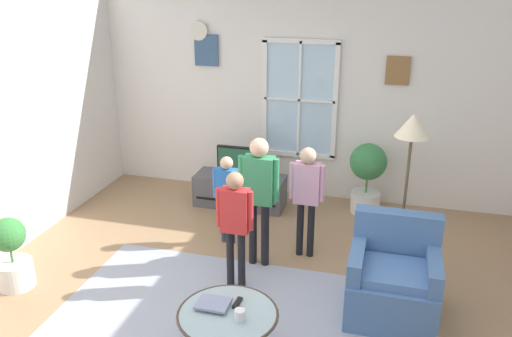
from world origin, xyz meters
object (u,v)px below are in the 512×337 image
person_pink_shirt (307,190)px  person_red_shirt (235,217)px  potted_plant_corner (11,254)px  book_stack (213,304)px  armchair (393,280)px  coffee_table (228,316)px  person_blue_shirt (227,190)px  television (240,161)px  floor_lamp (411,142)px  person_green_shirt (259,188)px  remote_near_books (237,303)px  potted_plant_by_window (367,173)px  tv_stand (240,191)px  cup (240,315)px  remote_near_cup (239,313)px

person_pink_shirt → person_red_shirt: bearing=-124.5°
person_pink_shirt → potted_plant_corner: bearing=-153.0°
book_stack → armchair: bearing=35.6°
person_pink_shirt → person_red_shirt: (-0.53, -0.77, -0.02)m
coffee_table → person_blue_shirt: size_ratio=0.76×
television → floor_lamp: bearing=-28.0°
television → person_green_shirt: (0.61, -1.32, 0.24)m
remote_near_books → potted_plant_by_window: size_ratio=0.16×
remote_near_books → floor_lamp: bearing=53.4°
coffee_table → armchair: bearing=40.0°
floor_lamp → person_red_shirt: bearing=-154.1°
coffee_table → potted_plant_corner: bearing=168.5°
floor_lamp → person_pink_shirt: bearing=177.5°
television → person_green_shirt: 1.48m
armchair → floor_lamp: bearing=86.4°
person_pink_shirt → person_blue_shirt: 0.89m
person_red_shirt → floor_lamp: 1.77m
book_stack → person_green_shirt: 1.49m
person_green_shirt → potted_plant_by_window: size_ratio=1.53×
book_stack → person_blue_shirt: (-0.48, 1.79, 0.16)m
floor_lamp → coffee_table: bearing=-125.3°
tv_stand → potted_plant_by_window: size_ratio=1.28×
person_pink_shirt → person_red_shirt: size_ratio=1.02×
tv_stand → cup: cup is taller
person_pink_shirt → tv_stand: bearing=135.2°
person_blue_shirt → floor_lamp: bearing=-2.9°
person_pink_shirt → potted_plant_corner: 2.93m
remote_near_books → potted_plant_by_window: (0.77, 2.92, 0.05)m
armchair → book_stack: (-1.32, -0.95, 0.15)m
remote_near_cup → person_blue_shirt: size_ratio=0.14×
coffee_table → cup: size_ratio=8.64×
television → tv_stand: bearing=90.0°
book_stack → person_red_shirt: 1.01m
armchair → book_stack: armchair is taller
remote_near_books → person_red_shirt: person_red_shirt is taller
remote_near_books → floor_lamp: floor_lamp is taller
person_red_shirt → floor_lamp: (1.49, 0.73, 0.63)m
armchair → coffee_table: (-1.19, -1.00, 0.10)m
coffee_table → book_stack: 0.15m
coffee_table → remote_near_books: bearing=74.2°
person_green_shirt → potted_plant_by_window: 1.86m
television → remote_near_books: television is taller
coffee_table → person_green_shirt: (-0.16, 1.49, 0.43)m
coffee_table → potted_plant_by_window: 3.15m
remote_near_books → potted_plant_by_window: potted_plant_by_window is taller
person_green_shirt → person_red_shirt: person_green_shirt is taller
book_stack → remote_near_books: 0.19m
tv_stand → floor_lamp: 2.55m
coffee_table → person_pink_shirt: bearing=81.4°
person_blue_shirt → person_green_shirt: (0.45, -0.35, 0.22)m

